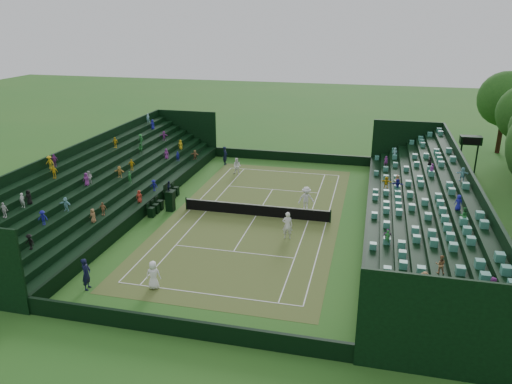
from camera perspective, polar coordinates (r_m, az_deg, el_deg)
ground at (r=39.10m, az=0.00°, el=-2.76°), size 160.00×160.00×0.00m
court_surface at (r=39.10m, az=0.00°, el=-2.75°), size 12.97×26.77×0.01m
perimeter_wall_north at (r=53.69m, az=3.98°, el=4.06°), size 17.17×0.20×1.00m
perimeter_wall_south at (r=25.51m, az=-8.69°, el=-15.06°), size 17.17×0.20×1.00m
perimeter_wall_east at (r=37.98m, az=12.56°, el=-3.14°), size 0.20×31.77×1.00m
perimeter_wall_west at (r=41.59m, az=-11.44°, el=-1.02°), size 0.20×31.77×1.00m
north_grandstand at (r=37.83m, az=19.01°, el=-2.16°), size 6.60×32.00×4.90m
south_grandstand at (r=43.12m, az=-16.59°, el=0.76°), size 6.60×32.00×4.90m
tennis_net at (r=38.90m, az=0.00°, el=-2.04°), size 11.67×0.10×1.06m
scoreboard_tower at (r=53.28m, az=23.32°, el=5.30°), size 2.00×1.00×3.70m
umpire_chair at (r=40.36m, az=-9.82°, el=-0.70°), size 0.80×0.80×2.51m
courtside_chairs at (r=41.75m, az=-10.46°, el=-0.99°), size 0.51×5.48×1.10m
player_near_west at (r=29.49m, az=-11.65°, el=-9.28°), size 0.93×0.69×1.72m
player_near_east at (r=35.00m, az=3.61°, el=-3.81°), size 0.78×0.56×2.00m
player_far_west at (r=49.10m, az=-2.17°, el=2.98°), size 0.81×0.65×1.63m
player_far_east at (r=39.97m, az=5.75°, el=-0.79°), size 1.51×1.22×2.03m
line_judge_north at (r=52.25m, az=-3.54°, el=4.17°), size 0.52×0.75×1.95m
line_judge_south at (r=30.39m, az=-18.83°, el=-8.85°), size 0.55×0.76×1.92m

